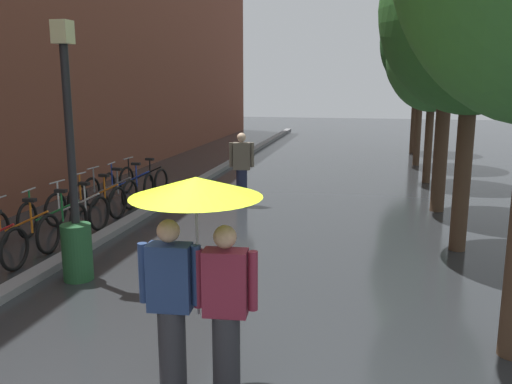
# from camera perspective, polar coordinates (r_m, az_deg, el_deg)

# --- Properties ---
(kerb_strip) EXTENTS (0.30, 36.00, 0.12)m
(kerb_strip) POSITION_cam_1_polar(r_m,az_deg,el_deg) (15.28, -6.68, 0.80)
(kerb_strip) COLOR slate
(kerb_strip) RESTS_ON ground
(street_tree_1) EXTENTS (3.07, 3.07, 5.77)m
(street_tree_1) POSITION_cam_1_polar(r_m,az_deg,el_deg) (9.82, 22.22, 17.43)
(street_tree_1) COLOR #473323
(street_tree_1) RESTS_ON ground
(street_tree_2) EXTENTS (2.78, 2.78, 6.03)m
(street_tree_2) POSITION_cam_1_polar(r_m,az_deg,el_deg) (12.77, 19.83, 16.78)
(street_tree_2) COLOR #473323
(street_tree_2) RESTS_ON ground
(street_tree_3) EXTENTS (2.64, 2.64, 5.19)m
(street_tree_3) POSITION_cam_1_polar(r_m,az_deg,el_deg) (16.34, 18.32, 13.52)
(street_tree_3) COLOR #473323
(street_tree_3) RESTS_ON ground
(street_tree_4) EXTENTS (2.87, 2.87, 5.96)m
(street_tree_4) POSITION_cam_1_polar(r_m,az_deg,el_deg) (19.72, 17.27, 14.93)
(street_tree_4) COLOR #473323
(street_tree_4) RESTS_ON ground
(street_tree_5) EXTENTS (2.62, 2.62, 5.36)m
(street_tree_5) POSITION_cam_1_polar(r_m,az_deg,el_deg) (23.31, 16.81, 13.17)
(street_tree_5) COLOR #473323
(street_tree_5) RESTS_ON ground
(parked_bicycle_1) EXTENTS (1.09, 0.71, 0.96)m
(parked_bicycle_1) POSITION_cam_1_polar(r_m,az_deg,el_deg) (10.18, -23.53, -3.78)
(parked_bicycle_1) COLOR black
(parked_bicycle_1) RESTS_ON ground
(parked_bicycle_2) EXTENTS (1.13, 0.79, 0.96)m
(parked_bicycle_2) POSITION_cam_1_polar(r_m,az_deg,el_deg) (10.77, -20.72, -2.75)
(parked_bicycle_2) COLOR black
(parked_bicycle_2) RESTS_ON ground
(parked_bicycle_3) EXTENTS (1.14, 0.80, 0.96)m
(parked_bicycle_3) POSITION_cam_1_polar(r_m,az_deg,el_deg) (11.39, -18.41, -1.83)
(parked_bicycle_3) COLOR black
(parked_bicycle_3) RESTS_ON ground
(parked_bicycle_4) EXTENTS (1.16, 0.83, 0.96)m
(parked_bicycle_4) POSITION_cam_1_polar(r_m,az_deg,el_deg) (12.24, -16.44, -0.81)
(parked_bicycle_4) COLOR black
(parked_bicycle_4) RESTS_ON ground
(parked_bicycle_5) EXTENTS (1.14, 0.79, 0.96)m
(parked_bicycle_5) POSITION_cam_1_polar(r_m,az_deg,el_deg) (13.01, -15.15, -0.01)
(parked_bicycle_5) COLOR black
(parked_bicycle_5) RESTS_ON ground
(parked_bicycle_6) EXTENTS (1.13, 0.77, 0.96)m
(parked_bicycle_6) POSITION_cam_1_polar(r_m,az_deg,el_deg) (13.68, -13.30, 0.64)
(parked_bicycle_6) COLOR black
(parked_bicycle_6) RESTS_ON ground
(parked_bicycle_7) EXTENTS (1.15, 0.81, 0.96)m
(parked_bicycle_7) POSITION_cam_1_polar(r_m,az_deg,el_deg) (14.44, -11.81, 1.27)
(parked_bicycle_7) COLOR black
(parked_bicycle_7) RESTS_ON ground
(couple_under_umbrella) EXTENTS (1.19, 1.19, 2.09)m
(couple_under_umbrella) POSITION_cam_1_polar(r_m,az_deg,el_deg) (4.91, -6.27, -6.09)
(couple_under_umbrella) COLOR #2D2D33
(couple_under_umbrella) RESTS_ON ground
(street_lamp_post) EXTENTS (0.24, 0.24, 3.74)m
(street_lamp_post) POSITION_cam_1_polar(r_m,az_deg,el_deg) (8.24, -19.15, 6.18)
(street_lamp_post) COLOR black
(street_lamp_post) RESTS_ON ground
(litter_bin) EXTENTS (0.44, 0.44, 0.85)m
(litter_bin) POSITION_cam_1_polar(r_m,az_deg,el_deg) (8.47, -18.40, -6.06)
(litter_bin) COLOR #1E4C28
(litter_bin) RESTS_ON ground
(pedestrian_walking_midground) EXTENTS (0.58, 0.29, 1.73)m
(pedestrian_walking_midground) POSITION_cam_1_polar(r_m,az_deg,el_deg) (12.79, -1.53, 2.52)
(pedestrian_walking_midground) COLOR #1E233D
(pedestrian_walking_midground) RESTS_ON ground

